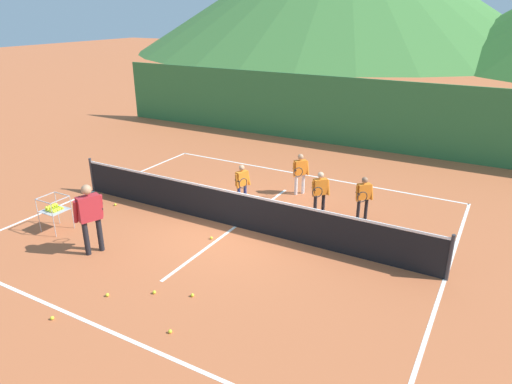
# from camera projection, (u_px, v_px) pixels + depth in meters

# --- Properties ---
(ground_plane) EXTENTS (120.00, 120.00, 0.00)m
(ground_plane) POSITION_uv_depth(u_px,v_px,m) (236.00, 227.00, 11.90)
(ground_plane) COLOR #BC6038
(line_baseline_near) EXTENTS (10.24, 0.08, 0.01)m
(line_baseline_near) POSITION_uv_depth(u_px,v_px,m) (99.00, 327.00, 8.16)
(line_baseline_near) COLOR white
(line_baseline_near) RESTS_ON ground
(line_baseline_far) EXTENTS (10.24, 0.08, 0.01)m
(line_baseline_far) POSITION_uv_depth(u_px,v_px,m) (306.00, 175.00, 15.57)
(line_baseline_far) COLOR white
(line_baseline_far) RESTS_ON ground
(line_sideline_west) EXTENTS (0.08, 9.15, 0.01)m
(line_sideline_west) POSITION_uv_depth(u_px,v_px,m) (95.00, 191.00, 14.22)
(line_sideline_west) COLOR white
(line_sideline_west) RESTS_ON ground
(line_sideline_east) EXTENTS (0.08, 9.15, 0.01)m
(line_sideline_east) POSITION_uv_depth(u_px,v_px,m) (445.00, 279.00, 9.58)
(line_sideline_east) COLOR white
(line_sideline_east) RESTS_ON ground
(line_service_center) EXTENTS (0.08, 5.90, 0.01)m
(line_service_center) POSITION_uv_depth(u_px,v_px,m) (236.00, 226.00, 11.90)
(line_service_center) COLOR white
(line_service_center) RESTS_ON ground
(tennis_net) EXTENTS (10.36, 0.08, 1.05)m
(tennis_net) POSITION_uv_depth(u_px,v_px,m) (235.00, 209.00, 11.72)
(tennis_net) COLOR #333338
(tennis_net) RESTS_ON ground
(instructor) EXTENTS (0.49, 0.83, 1.67)m
(instructor) POSITION_uv_depth(u_px,v_px,m) (90.00, 213.00, 10.29)
(instructor) COLOR black
(instructor) RESTS_ON ground
(student_0) EXTENTS (0.41, 0.66, 1.20)m
(student_0) POSITION_uv_depth(u_px,v_px,m) (242.00, 181.00, 12.96)
(student_0) COLOR navy
(student_0) RESTS_ON ground
(student_1) EXTENTS (0.45, 0.69, 1.26)m
(student_1) POSITION_uv_depth(u_px,v_px,m) (300.00, 170.00, 13.71)
(student_1) COLOR silver
(student_1) RESTS_ON ground
(student_2) EXTENTS (0.46, 0.67, 1.25)m
(student_2) POSITION_uv_depth(u_px,v_px,m) (320.00, 190.00, 12.27)
(student_2) COLOR black
(student_2) RESTS_ON ground
(student_3) EXTENTS (0.45, 0.66, 1.20)m
(student_3) POSITION_uv_depth(u_px,v_px,m) (363.00, 195.00, 12.02)
(student_3) COLOR black
(student_3) RESTS_ON ground
(ball_cart) EXTENTS (0.58, 0.58, 0.90)m
(ball_cart) POSITION_uv_depth(u_px,v_px,m) (54.00, 209.00, 11.52)
(ball_cart) COLOR #B7B7BC
(ball_cart) RESTS_ON ground
(tennis_ball_0) EXTENTS (0.07, 0.07, 0.07)m
(tennis_ball_0) POSITION_uv_depth(u_px,v_px,m) (154.00, 292.00, 9.10)
(tennis_ball_0) COLOR yellow
(tennis_ball_0) RESTS_ON ground
(tennis_ball_2) EXTENTS (0.07, 0.07, 0.07)m
(tennis_ball_2) POSITION_uv_depth(u_px,v_px,m) (52.00, 318.00, 8.34)
(tennis_ball_2) COLOR yellow
(tennis_ball_2) RESTS_ON ground
(tennis_ball_4) EXTENTS (0.07, 0.07, 0.07)m
(tennis_ball_4) POSITION_uv_depth(u_px,v_px,m) (192.00, 295.00, 9.00)
(tennis_ball_4) COLOR yellow
(tennis_ball_4) RESTS_ON ground
(tennis_ball_5) EXTENTS (0.07, 0.07, 0.07)m
(tennis_ball_5) POSITION_uv_depth(u_px,v_px,m) (115.00, 205.00, 13.15)
(tennis_ball_5) COLOR yellow
(tennis_ball_5) RESTS_ON ground
(tennis_ball_6) EXTENTS (0.07, 0.07, 0.07)m
(tennis_ball_6) POSITION_uv_depth(u_px,v_px,m) (170.00, 331.00, 7.99)
(tennis_ball_6) COLOR yellow
(tennis_ball_6) RESTS_ON ground
(tennis_ball_7) EXTENTS (0.07, 0.07, 0.07)m
(tennis_ball_7) POSITION_uv_depth(u_px,v_px,m) (211.00, 238.00, 11.25)
(tennis_ball_7) COLOR yellow
(tennis_ball_7) RESTS_ON ground
(tennis_ball_8) EXTENTS (0.07, 0.07, 0.07)m
(tennis_ball_8) POSITION_uv_depth(u_px,v_px,m) (107.00, 295.00, 9.01)
(tennis_ball_8) COLOR yellow
(tennis_ball_8) RESTS_ON ground
(windscreen_fence) EXTENTS (22.52, 0.08, 2.76)m
(windscreen_fence) POSITION_uv_depth(u_px,v_px,m) (348.00, 113.00, 18.35)
(windscreen_fence) COLOR #33753D
(windscreen_fence) RESTS_ON ground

